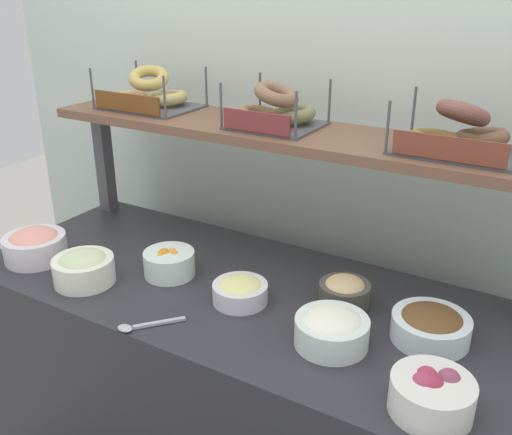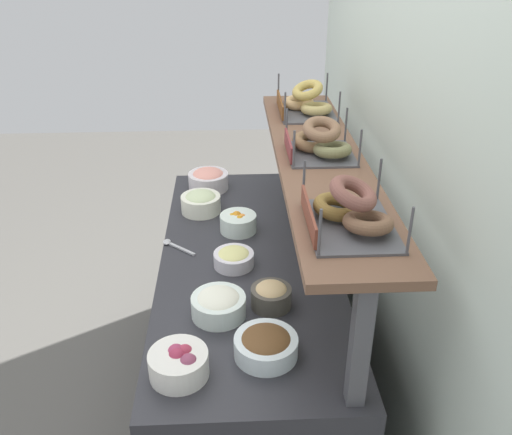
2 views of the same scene
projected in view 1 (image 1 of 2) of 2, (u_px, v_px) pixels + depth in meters
The scene contains 16 objects.
back_wall at pixel (317, 133), 1.99m from camera, with size 2.86×0.06×2.40m, color silver.
deli_counter at pixel (236, 400), 1.86m from camera, with size 1.66×0.70×0.85m, color #2D2D33.
shelf_riser_left at pixel (104, 161), 2.19m from camera, with size 0.05×0.05×0.40m, color #4C4C51.
upper_shelf at pixel (280, 132), 1.75m from camera, with size 1.62×0.32×0.03m, color brown.
bowl_lox_spread at pixel (35, 245), 1.85m from camera, with size 0.20×0.20×0.11m.
bowl_chocolate_spread at pixel (431, 325), 1.44m from camera, with size 0.20×0.20×0.08m.
bowl_hummus at pixel (344, 292), 1.58m from camera, with size 0.14×0.14×0.09m.
bowl_scallion_spread at pixel (84, 267), 1.71m from camera, with size 0.18×0.18×0.10m.
bowl_cream_cheese at pixel (332, 329), 1.42m from camera, with size 0.19×0.19×0.09m.
bowl_egg_salad at pixel (240, 291), 1.61m from camera, with size 0.16×0.16×0.07m.
bowl_fruit_salad at pixel (169, 263), 1.75m from camera, with size 0.16×0.16×0.09m.
bowl_beet_salad at pixel (432, 394), 1.20m from camera, with size 0.18×0.18×0.10m.
serving_spoon_near_plate at pixel (140, 326), 1.50m from camera, with size 0.13×0.14×0.01m.
bagel_basket_sesame at pixel (149, 95), 1.98m from camera, with size 0.33×0.25×0.15m.
bagel_basket_poppy at pixel (275, 111), 1.73m from camera, with size 0.27×0.25×0.14m.
bagel_basket_cinnamon_raisin at pixel (459, 135), 1.47m from camera, with size 0.33×0.25×0.15m.
Camera 1 is at (0.81, -1.24, 1.70)m, focal length 39.76 mm.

